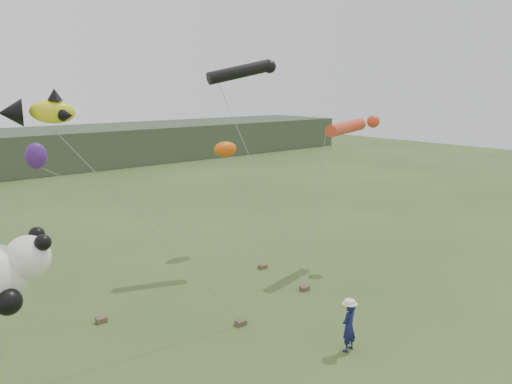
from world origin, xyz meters
TOP-DOWN VIEW (x-y plane):
  - ground at (0.00, 0.00)m, footprint 120.00×120.00m
  - festival_attendant at (1.47, -0.43)m, footprint 0.67×0.49m
  - sandbag_anchors at (-0.79, 4.81)m, footprint 12.58×4.40m
  - fish_kite at (-6.16, 4.66)m, footprint 2.10×1.39m
  - tube_kites at (6.37, 7.14)m, footprint 6.98×5.02m
  - misc_kites at (0.77, 12.20)m, footprint 9.73×3.58m

SIDE VIEW (x-z plane):
  - ground at x=0.00m, z-range 0.00..0.00m
  - sandbag_anchors at x=-0.79m, z-range 0.00..0.19m
  - festival_attendant at x=1.47m, z-range 0.00..1.69m
  - misc_kites at x=0.77m, z-range 4.79..5.98m
  - fish_kite at x=-6.16m, z-range 7.33..8.38m
  - tube_kites at x=6.37m, z-range 6.24..9.78m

